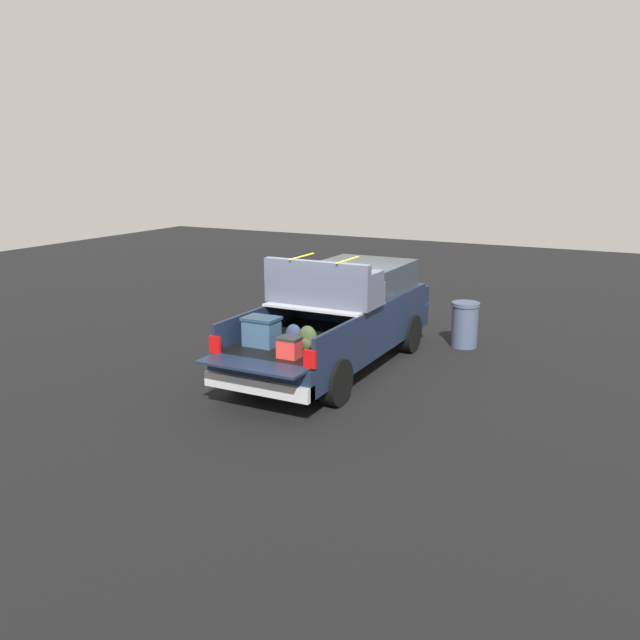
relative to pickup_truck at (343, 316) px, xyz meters
name	(u,v)px	position (x,y,z in m)	size (l,w,h in m)	color
ground_plane	(334,368)	(-0.37, 0.00, -0.97)	(40.00, 40.00, 0.00)	black
pickup_truck	(343,316)	(0.00, 0.00, 0.00)	(6.05, 2.08, 2.23)	#162138
trash_can	(465,324)	(2.30, -1.82, -0.47)	(0.60, 0.60, 0.98)	#3F4C66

